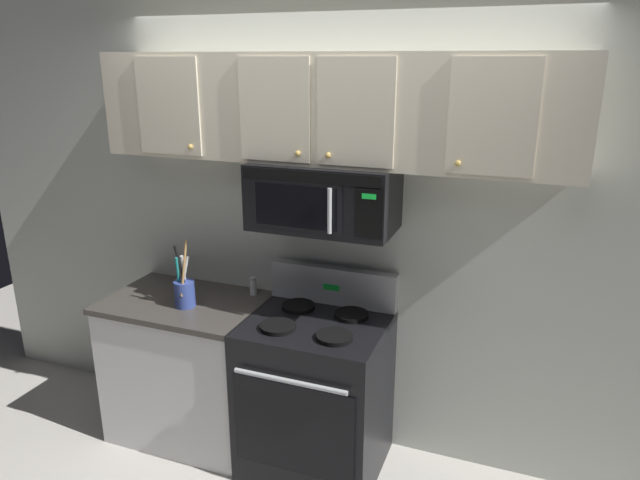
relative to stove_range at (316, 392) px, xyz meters
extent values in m
cube|color=silver|center=(0.00, 0.37, 0.88)|extent=(5.20, 0.10, 2.70)
cube|color=black|center=(0.00, 0.00, -0.02)|extent=(0.76, 0.64, 0.90)
cube|color=black|center=(0.00, -0.33, -0.03)|extent=(0.67, 0.01, 0.52)
cylinder|color=#B7BABF|center=(0.00, -0.36, 0.27)|extent=(0.61, 0.03, 0.03)
cube|color=#B7BABF|center=(0.00, 0.28, 0.54)|extent=(0.76, 0.07, 0.22)
cube|color=#19D83F|center=(0.00, 0.24, 0.54)|extent=(0.10, 0.00, 0.04)
cylinder|color=black|center=(-0.16, -0.14, 0.44)|extent=(0.19, 0.19, 0.02)
cylinder|color=black|center=(0.16, -0.14, 0.44)|extent=(0.19, 0.19, 0.02)
cylinder|color=black|center=(-0.16, 0.14, 0.44)|extent=(0.19, 0.19, 0.02)
cylinder|color=black|center=(0.16, 0.14, 0.44)|extent=(0.19, 0.19, 0.02)
cube|color=black|center=(0.00, 0.12, 1.11)|extent=(0.76, 0.39, 0.35)
cube|color=black|center=(0.00, -0.08, 1.25)|extent=(0.73, 0.01, 0.06)
cube|color=black|center=(-0.07, -0.08, 1.09)|extent=(0.49, 0.01, 0.25)
cube|color=black|center=(-0.08, -0.08, 1.09)|extent=(0.44, 0.01, 0.22)
cube|color=black|center=(0.30, -0.08, 1.09)|extent=(0.14, 0.01, 0.25)
cube|color=#19D83F|center=(0.30, -0.08, 1.18)|extent=(0.07, 0.00, 0.03)
cylinder|color=#B7BABF|center=(0.11, -0.10, 1.09)|extent=(0.02, 0.02, 0.23)
cube|color=beige|center=(0.00, 0.15, 1.56)|extent=(2.50, 0.33, 0.55)
cube|color=beige|center=(-0.83, -0.02, 1.56)|extent=(0.38, 0.01, 0.51)
sphere|color=tan|center=(-0.70, -0.03, 1.35)|extent=(0.03, 0.03, 0.03)
cube|color=beige|center=(-0.21, -0.02, 1.56)|extent=(0.38, 0.01, 0.51)
sphere|color=tan|center=(-0.08, -0.03, 1.35)|extent=(0.03, 0.03, 0.03)
cube|color=beige|center=(0.21, -0.02, 1.56)|extent=(0.38, 0.01, 0.51)
sphere|color=tan|center=(0.08, -0.03, 1.35)|extent=(0.03, 0.03, 0.03)
cube|color=beige|center=(0.83, -0.02, 1.56)|extent=(0.38, 0.01, 0.51)
sphere|color=tan|center=(0.70, -0.03, 1.35)|extent=(0.03, 0.03, 0.03)
cube|color=silver|center=(-0.84, 0.01, -0.04)|extent=(0.90, 0.62, 0.86)
cube|color=#423D38|center=(-0.84, 0.01, 0.41)|extent=(0.93, 0.65, 0.03)
cylinder|color=#384C9E|center=(-0.78, -0.07, 0.51)|extent=(0.12, 0.12, 0.15)
cylinder|color=#BCBCC1|center=(-0.79, -0.05, 0.63)|extent=(0.04, 0.06, 0.23)
cylinder|color=teal|center=(-0.80, -0.09, 0.63)|extent=(0.03, 0.04, 0.22)
cylinder|color=silver|center=(-0.78, -0.06, 0.62)|extent=(0.05, 0.07, 0.22)
cylinder|color=black|center=(-0.79, -0.08, 0.66)|extent=(0.07, 0.03, 0.29)
cylinder|color=#A87A47|center=(-0.77, -0.08, 0.67)|extent=(0.02, 0.10, 0.31)
cylinder|color=white|center=(-0.49, 0.22, 0.48)|extent=(0.04, 0.04, 0.09)
cylinder|color=#B7BABF|center=(-0.49, 0.22, 0.53)|extent=(0.04, 0.04, 0.02)
camera|label=1|loc=(1.04, -2.64, 1.81)|focal=32.32mm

